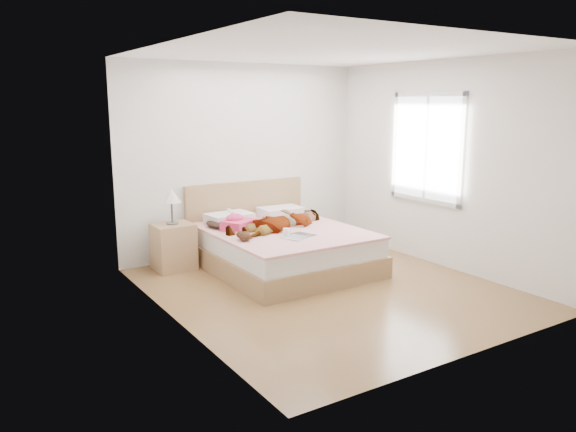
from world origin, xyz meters
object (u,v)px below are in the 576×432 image
object	(u,v)px
woman	(280,219)
magazine	(299,236)
bed	(280,246)
nightstand	(173,243)
plush_toy	(244,236)
coffee_mug	(287,232)
towel	(238,223)
phone	(230,211)

from	to	relation	value
woman	magazine	world-z (taller)	woman
bed	nightstand	world-z (taller)	nightstand
woman	magazine	distance (m)	0.57
plush_toy	nightstand	distance (m)	1.11
magazine	coffee_mug	size ratio (longest dim) A/B	3.80
bed	coffee_mug	world-z (taller)	bed
towel	nightstand	world-z (taller)	nightstand
nightstand	towel	bearing A→B (deg)	-31.10
woman	plush_toy	xyz separation A→B (m)	(-0.72, -0.39, -0.05)
towel	plush_toy	xyz separation A→B (m)	(-0.21, -0.55, -0.02)
bed	nightstand	xyz separation A→B (m)	(-1.19, 0.63, 0.07)
phone	magazine	world-z (taller)	phone
bed	towel	world-z (taller)	bed
woman	coffee_mug	distance (m)	0.48
phone	towel	size ratio (longest dim) A/B	0.22
towel	nightstand	bearing A→B (deg)	148.90
magazine	plush_toy	distance (m)	0.68
bed	magazine	xyz separation A→B (m)	(-0.05, -0.51, 0.24)
bed	magazine	bearing A→B (deg)	-95.25
woman	coffee_mug	xyz separation A→B (m)	(-0.18, -0.44, -0.06)
coffee_mug	nightstand	world-z (taller)	nightstand
woman	nightstand	bearing A→B (deg)	-131.81
plush_toy	nightstand	xyz separation A→B (m)	(-0.49, 0.97, -0.23)
towel	plush_toy	world-z (taller)	towel
coffee_mug	nightstand	distance (m)	1.48
towel	magazine	bearing A→B (deg)	-58.41
towel	coffee_mug	bearing A→B (deg)	-60.82
towel	phone	bearing A→B (deg)	86.39
phone	plush_toy	size ratio (longest dim) A/B	0.47
plush_toy	nightstand	world-z (taller)	nightstand
coffee_mug	nightstand	bearing A→B (deg)	135.24
towel	magazine	size ratio (longest dim) A/B	1.02
bed	towel	distance (m)	0.62
phone	coffee_mug	xyz separation A→B (m)	(0.32, -0.84, -0.15)
phone	towel	bearing A→B (deg)	-109.66
woman	phone	distance (m)	0.65
nightstand	magazine	bearing A→B (deg)	-45.06
magazine	nightstand	world-z (taller)	nightstand
woman	bed	world-z (taller)	bed
woman	bed	bearing A→B (deg)	-40.85
phone	plush_toy	distance (m)	0.83
coffee_mug	plush_toy	world-z (taller)	plush_toy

